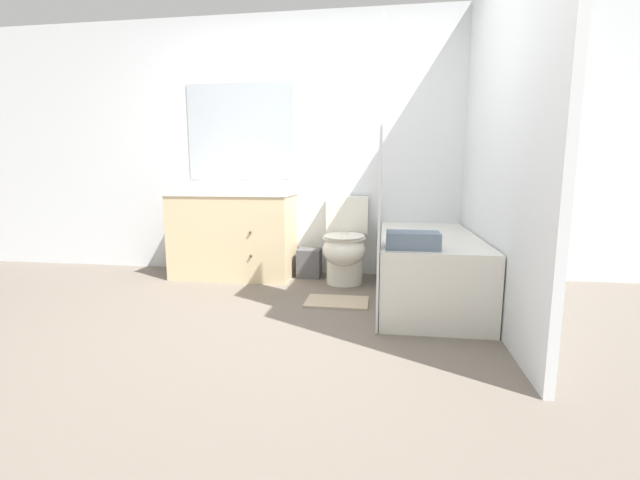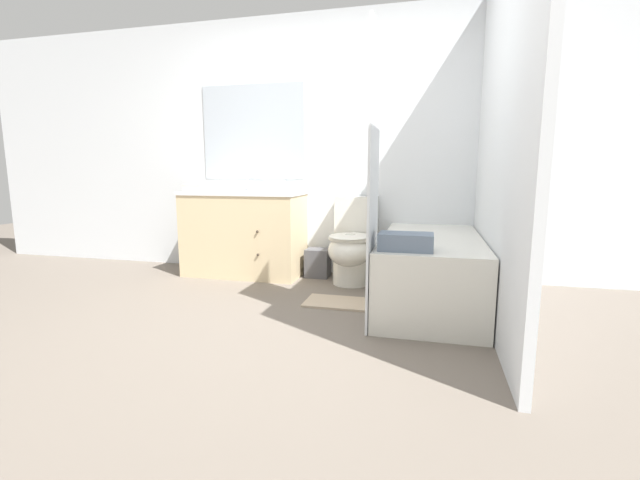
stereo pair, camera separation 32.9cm
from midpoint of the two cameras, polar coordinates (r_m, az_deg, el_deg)
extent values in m
plane|color=#6B6056|center=(2.71, -4.11, -12.95)|extent=(14.00, 14.00, 0.00)
cube|color=silver|center=(4.27, 3.55, 12.26)|extent=(8.00, 0.05, 2.50)
cube|color=#B2BCC6|center=(4.47, -6.82, 14.12)|extent=(1.08, 0.01, 0.93)
cube|color=silver|center=(3.33, 25.14, 12.30)|extent=(0.05, 2.79, 2.50)
cube|color=beige|center=(4.25, -7.86, 0.67)|extent=(1.14, 0.55, 0.79)
cube|color=white|center=(4.21, -7.98, 6.22)|extent=(1.16, 0.57, 0.03)
cylinder|color=silver|center=(4.21, -7.97, 5.68)|extent=(0.32, 0.32, 0.10)
sphere|color=#382D23|center=(3.88, -5.97, 1.11)|extent=(0.02, 0.02, 0.02)
sphere|color=#382D23|center=(3.92, -5.92, -1.99)|extent=(0.02, 0.02, 0.02)
cylinder|color=silver|center=(4.39, -7.00, 6.82)|extent=(0.04, 0.04, 0.04)
cylinder|color=silver|center=(4.35, -7.22, 7.61)|extent=(0.02, 0.11, 0.09)
cylinder|color=silver|center=(4.41, -7.67, 6.85)|extent=(0.03, 0.03, 0.04)
cylinder|color=silver|center=(4.37, -6.32, 6.85)|extent=(0.03, 0.03, 0.04)
cylinder|color=silver|center=(3.92, 6.53, -4.17)|extent=(0.33, 0.33, 0.24)
ellipsoid|color=silver|center=(3.82, 6.47, -1.37)|extent=(0.39, 0.48, 0.29)
torus|color=silver|center=(3.80, 6.50, 0.20)|extent=(0.38, 0.38, 0.04)
cube|color=silver|center=(4.11, 7.18, 3.33)|extent=(0.40, 0.18, 0.35)
ellipsoid|color=silver|center=(3.80, 6.50, 0.53)|extent=(0.37, 0.46, 0.02)
cube|color=silver|center=(3.46, 17.16, -3.90)|extent=(0.73, 1.59, 0.52)
cube|color=#A5A7A2|center=(3.41, 17.36, 0.29)|extent=(0.61, 1.47, 0.01)
cube|color=white|center=(2.79, 10.53, 7.63)|extent=(0.01, 0.44, 1.89)
cube|color=#4C4C51|center=(4.15, 1.97, -3.10)|extent=(0.22, 0.19, 0.27)
cube|color=silver|center=(4.11, -2.68, 7.03)|extent=(0.12, 0.14, 0.08)
ellipsoid|color=white|center=(4.11, -2.69, 7.77)|extent=(0.05, 0.04, 0.03)
cube|color=beige|center=(4.29, -13.99, 6.74)|extent=(0.21, 0.18, 0.07)
cube|color=slate|center=(2.79, 14.72, -0.24)|extent=(0.34, 0.21, 0.11)
cube|color=tan|center=(3.37, 5.05, -8.32)|extent=(0.49, 0.33, 0.02)
camera|label=1|loc=(0.16, -87.14, 0.46)|focal=24.00mm
camera|label=2|loc=(0.16, 92.86, -0.46)|focal=24.00mm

